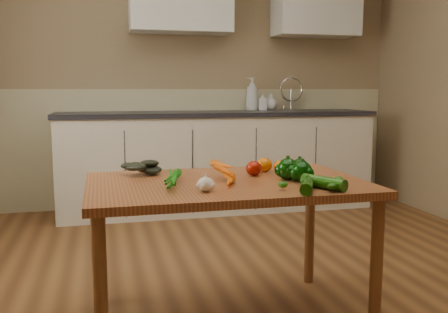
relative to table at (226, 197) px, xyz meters
name	(u,v)px	position (x,y,z in m)	size (l,w,h in m)	color
room	(269,59)	(0.27, 0.19, 0.65)	(4.04, 5.04, 2.64)	brown
counter_run	(218,160)	(0.48, 2.20, -0.14)	(2.84, 0.64, 1.14)	beige
table	(226,197)	(0.00, 0.00, 0.00)	(1.26, 0.81, 0.68)	#A2582F
soap_bottle_a	(252,94)	(0.85, 2.38, 0.45)	(0.12, 0.12, 0.31)	silver
soap_bottle_b	(263,101)	(0.95, 2.35, 0.38)	(0.08, 0.08, 0.17)	silver
soap_bottle_c	(271,102)	(1.04, 2.37, 0.38)	(0.12, 0.12, 0.16)	silver
carrot_bunch	(209,176)	(-0.09, -0.02, 0.11)	(0.23, 0.18, 0.06)	#E65C05
leafy_greens	(142,166)	(-0.37, 0.27, 0.12)	(0.18, 0.16, 0.09)	black
garlic_bulb	(206,184)	(-0.14, -0.21, 0.11)	(0.07, 0.07, 0.06)	white
pepper_a	(288,169)	(0.29, -0.03, 0.12)	(0.10, 0.10, 0.10)	black
pepper_b	(300,169)	(0.36, -0.01, 0.12)	(0.09, 0.09, 0.09)	black
pepper_c	(302,172)	(0.33, -0.11, 0.12)	(0.10, 0.10, 0.10)	black
tomato_a	(254,168)	(0.17, 0.11, 0.11)	(0.08, 0.08, 0.07)	#981202
tomato_b	(264,165)	(0.25, 0.20, 0.11)	(0.08, 0.08, 0.07)	#D15E05
tomato_c	(280,166)	(0.32, 0.17, 0.11)	(0.07, 0.07, 0.06)	#D15E05
zucchini_a	(324,183)	(0.36, -0.28, 0.10)	(0.05, 0.05, 0.21)	#144307
zucchini_b	(307,185)	(0.27, -0.31, 0.10)	(0.05, 0.05, 0.20)	#144307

